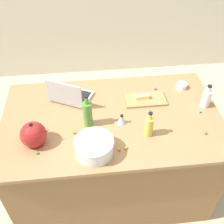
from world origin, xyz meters
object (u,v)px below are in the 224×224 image
at_px(bottle_oil, 149,126).
at_px(laptop, 69,95).
at_px(bottle_olive, 88,113).
at_px(ramekin_small, 182,86).
at_px(butter_stick_left, 142,97).
at_px(cutting_board, 145,99).
at_px(mixing_bowl_large, 94,146).
at_px(kettle, 34,135).
at_px(bottle_vinegar, 206,98).
at_px(kitchen_timer, 122,119).

bearing_deg(bottle_oil, laptop, 141.04).
relative_size(bottle_olive, ramekin_small, 3.14).
xyz_separation_m(laptop, butter_stick_left, (0.58, -0.07, -0.01)).
bearing_deg(cutting_board, mixing_bowl_large, -131.85).
bearing_deg(kettle, bottle_olive, 20.60).
bearing_deg(cutting_board, butter_stick_left, 180.00).
relative_size(mixing_bowl_large, bottle_vinegar, 1.32).
relative_size(mixing_bowl_large, butter_stick_left, 2.40).
relative_size(bottle_oil, butter_stick_left, 1.90).
bearing_deg(mixing_bowl_large, kitchen_timer, 49.89).
relative_size(bottle_vinegar, butter_stick_left, 1.81).
relative_size(kettle, butter_stick_left, 1.94).
relative_size(mixing_bowl_large, bottle_oil, 1.26).
bearing_deg(cutting_board, bottle_oil, -98.48).
relative_size(cutting_board, butter_stick_left, 3.01).
height_order(kettle, ramekin_small, kettle).
distance_m(bottle_olive, butter_stick_left, 0.51).
distance_m(butter_stick_left, ramekin_small, 0.39).
distance_m(laptop, bottle_olive, 0.34).
bearing_deg(bottle_oil, mixing_bowl_large, -162.50).
xyz_separation_m(ramekin_small, kitchen_timer, (-0.57, -0.37, 0.01)).
distance_m(bottle_vinegar, ramekin_small, 0.28).
xyz_separation_m(bottle_oil, butter_stick_left, (0.03, 0.37, -0.05)).
height_order(laptop, bottle_vinegar, laptop).
height_order(mixing_bowl_large, ramekin_small, mixing_bowl_large).
distance_m(laptop, kitchen_timer, 0.49).
xyz_separation_m(bottle_oil, ramekin_small, (0.40, 0.50, -0.06)).
xyz_separation_m(kettle, cutting_board, (0.84, 0.37, -0.07)).
relative_size(laptop, ramekin_small, 4.35).
xyz_separation_m(bottle_vinegar, kettle, (-1.30, -0.25, -0.00)).
bearing_deg(bottle_vinegar, ramekin_small, 113.77).
height_order(bottle_vinegar, kitchen_timer, bottle_vinegar).
relative_size(bottle_oil, ramekin_small, 2.42).
distance_m(bottle_olive, ramekin_small, 0.90).
relative_size(bottle_olive, kitchen_timer, 3.53).
bearing_deg(bottle_olive, butter_stick_left, 26.78).
bearing_deg(mixing_bowl_large, laptop, 106.11).
distance_m(mixing_bowl_large, cutting_board, 0.67).
height_order(bottle_vinegar, cutting_board, bottle_vinegar).
xyz_separation_m(laptop, bottle_vinegar, (1.06, -0.19, 0.03)).
bearing_deg(laptop, cutting_board, -6.90).
distance_m(bottle_vinegar, kettle, 1.32).
height_order(ramekin_small, kitchen_timer, kitchen_timer).
xyz_separation_m(bottle_vinegar, kitchen_timer, (-0.68, -0.12, -0.04)).
xyz_separation_m(bottle_vinegar, bottle_olive, (-0.93, -0.11, 0.03)).
xyz_separation_m(mixing_bowl_large, kettle, (-0.40, 0.13, 0.02)).
bearing_deg(bottle_olive, mixing_bowl_large, -83.95).
xyz_separation_m(laptop, bottle_olive, (0.14, -0.30, 0.06)).
distance_m(butter_stick_left, kitchen_timer, 0.31).
xyz_separation_m(laptop, cutting_board, (0.61, -0.07, -0.04)).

